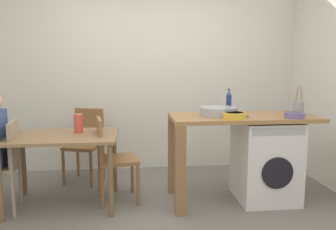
{
  "coord_description": "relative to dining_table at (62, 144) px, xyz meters",
  "views": [
    {
      "loc": [
        -0.18,
        -2.79,
        1.41
      ],
      "look_at": [
        0.17,
        0.45,
        0.94
      ],
      "focal_mm": 34.7,
      "sensor_mm": 36.0,
      "label": 1
    }
  ],
  "objects": [
    {
      "name": "dining_table",
      "position": [
        0.0,
        0.0,
        0.0
      ],
      "size": [
        1.1,
        0.76,
        0.74
      ],
      "color": "olive",
      "rests_on": "ground_plane"
    },
    {
      "name": "kitchen_counter",
      "position": [
        1.65,
        -0.07,
        0.12
      ],
      "size": [
        1.5,
        0.68,
        0.92
      ],
      "color": "#9E7042",
      "rests_on": "ground_plane"
    },
    {
      "name": "sink_basin",
      "position": [
        1.59,
        -0.07,
        0.32
      ],
      "size": [
        0.38,
        0.38,
        0.09
      ],
      "primitive_type": "cylinder",
      "color": "#9EA0A5",
      "rests_on": "kitchen_counter"
    },
    {
      "name": "washing_machine",
      "position": [
        2.12,
        -0.07,
        -0.21
      ],
      "size": [
        0.6,
        0.61,
        0.86
      ],
      "color": "white",
      "rests_on": "ground_plane"
    },
    {
      "name": "ground_plane",
      "position": [
        0.9,
        -0.52,
        -0.64
      ],
      "size": [
        5.46,
        5.46,
        0.0
      ],
      "primitive_type": "plane",
      "color": "slate"
    },
    {
      "name": "chair_person_seat",
      "position": [
        -0.55,
        -0.09,
        -0.14
      ],
      "size": [
        0.45,
        0.45,
        0.9
      ],
      "rotation": [
        0.0,
        0.0,
        1.7
      ],
      "color": "gray",
      "rests_on": "ground_plane"
    },
    {
      "name": "mixing_bowl",
      "position": [
        1.7,
        -0.27,
        0.31
      ],
      "size": [
        0.23,
        0.23,
        0.06
      ],
      "color": "gold",
      "rests_on": "kitchen_counter"
    },
    {
      "name": "bottle_tall_green",
      "position": [
        1.78,
        0.21,
        0.39
      ],
      "size": [
        0.06,
        0.06,
        0.26
      ],
      "color": "navy",
      "rests_on": "kitchen_counter"
    },
    {
      "name": "chair_spare_by_wall",
      "position": [
        0.12,
        0.77,
        -0.14
      ],
      "size": [
        0.51,
        0.51,
        0.9
      ],
      "rotation": [
        0.0,
        0.0,
        2.82
      ],
      "color": "olive",
      "rests_on": "ground_plane"
    },
    {
      "name": "vase",
      "position": [
        0.15,
        0.1,
        0.19
      ],
      "size": [
        0.09,
        0.09,
        0.2
      ],
      "primitive_type": "cylinder",
      "color": "#D84C38",
      "rests_on": "dining_table"
    },
    {
      "name": "utensil_crock",
      "position": [
        2.49,
        -0.02,
        0.35
      ],
      "size": [
        0.11,
        0.11,
        0.3
      ],
      "color": "gray",
      "rests_on": "kitchen_counter"
    },
    {
      "name": "tap",
      "position": [
        1.59,
        0.11,
        0.42
      ],
      "size": [
        0.02,
        0.02,
        0.28
      ],
      "primitive_type": "cylinder",
      "color": "#B2B2B7",
      "rests_on": "kitchen_counter"
    },
    {
      "name": "scissors",
      "position": [
        1.81,
        -0.17,
        0.28
      ],
      "size": [
        0.15,
        0.06,
        0.01
      ],
      "color": "#B2B2B7",
      "rests_on": "kitchen_counter"
    },
    {
      "name": "wall_back",
      "position": [
        0.9,
        1.23,
        0.71
      ],
      "size": [
        4.6,
        0.1,
        2.7
      ],
      "primitive_type": "cube",
      "color": "silver",
      "rests_on": "ground_plane"
    },
    {
      "name": "colander",
      "position": [
        2.31,
        -0.29,
        0.31
      ],
      "size": [
        0.2,
        0.2,
        0.06
      ],
      "color": "slate",
      "rests_on": "kitchen_counter"
    },
    {
      "name": "chair_opposite",
      "position": [
        0.48,
        0.04,
        -0.14
      ],
      "size": [
        0.46,
        0.46,
        0.9
      ],
      "rotation": [
        0.0,
        0.0,
        -1.4
      ],
      "color": "olive",
      "rests_on": "ground_plane"
    }
  ]
}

